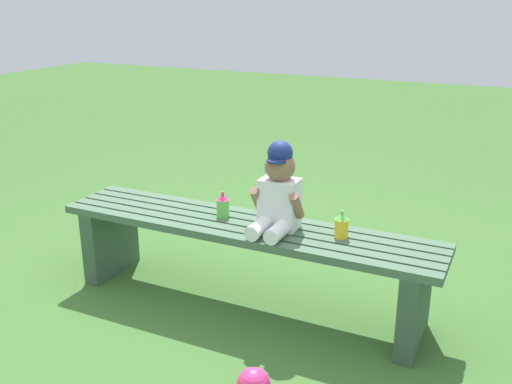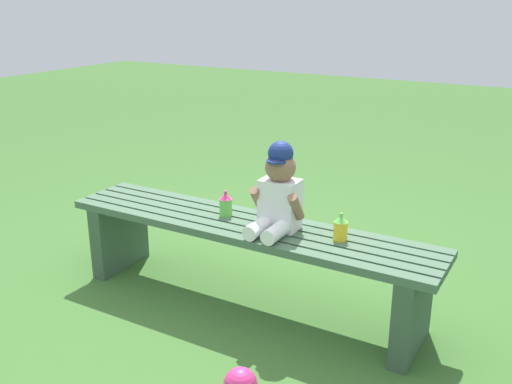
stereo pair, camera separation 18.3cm
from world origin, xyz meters
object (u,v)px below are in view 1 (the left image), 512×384
object	(u,v)px
child_figure	(278,192)
sippy_cup_right	(341,225)
park_bench	(245,248)
sippy_cup_left	(223,205)

from	to	relation	value
child_figure	sippy_cup_right	distance (m)	0.31
park_bench	sippy_cup_left	size ratio (longest dim) A/B	14.76
sippy_cup_left	sippy_cup_right	world-z (taller)	same
park_bench	sippy_cup_right	world-z (taller)	sippy_cup_right
sippy_cup_left	sippy_cup_right	size ratio (longest dim) A/B	1.00
park_bench	child_figure	bearing A→B (deg)	0.96
park_bench	sippy_cup_right	bearing A→B (deg)	4.13
child_figure	sippy_cup_right	size ratio (longest dim) A/B	3.26
sippy_cup_right	park_bench	bearing A→B (deg)	-175.87
park_bench	sippy_cup_left	distance (m)	0.23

